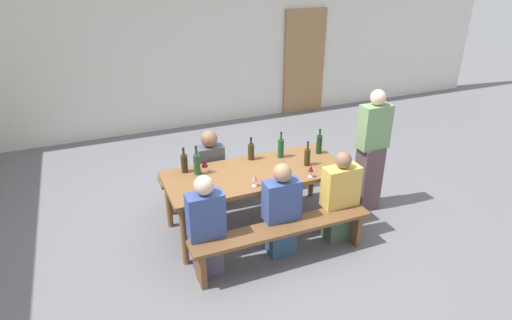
# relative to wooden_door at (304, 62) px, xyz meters

# --- Properties ---
(ground_plane) EXTENTS (24.00, 24.00, 0.00)m
(ground_plane) POSITION_rel_wooden_door_xyz_m (-2.58, -3.61, -1.05)
(ground_plane) COLOR slate
(back_wall) EXTENTS (14.00, 0.20, 3.20)m
(back_wall) POSITION_rel_wooden_door_xyz_m (-2.58, 0.14, 0.55)
(back_wall) COLOR silver
(back_wall) RESTS_ON ground
(wooden_door) EXTENTS (0.90, 0.06, 2.10)m
(wooden_door) POSITION_rel_wooden_door_xyz_m (0.00, 0.00, 0.00)
(wooden_door) COLOR #9E7247
(wooden_door) RESTS_ON ground
(tasting_table) EXTENTS (2.14, 0.89, 0.75)m
(tasting_table) POSITION_rel_wooden_door_xyz_m (-2.58, -3.61, -0.37)
(tasting_table) COLOR brown
(tasting_table) RESTS_ON ground
(bench_near) EXTENTS (2.04, 0.30, 0.45)m
(bench_near) POSITION_rel_wooden_door_xyz_m (-2.58, -4.36, -0.69)
(bench_near) COLOR brown
(bench_near) RESTS_ON ground
(bench_far) EXTENTS (2.04, 0.30, 0.45)m
(bench_far) POSITION_rel_wooden_door_xyz_m (-2.58, -2.87, -0.69)
(bench_far) COLOR brown
(bench_far) RESTS_ON ground
(wine_bottle_0) EXTENTS (0.08, 0.08, 0.34)m
(wine_bottle_0) POSITION_rel_wooden_door_xyz_m (-2.14, -3.36, -0.17)
(wine_bottle_0) COLOR #194723
(wine_bottle_0) RESTS_ON tasting_table
(wine_bottle_1) EXTENTS (0.08, 0.08, 0.29)m
(wine_bottle_1) POSITION_rel_wooden_door_xyz_m (-2.51, -3.28, -0.19)
(wine_bottle_1) COLOR #332814
(wine_bottle_1) RESTS_ON tasting_table
(wine_bottle_2) EXTENTS (0.08, 0.08, 0.31)m
(wine_bottle_2) POSITION_rel_wooden_door_xyz_m (-3.35, -3.30, -0.18)
(wine_bottle_2) COLOR #332814
(wine_bottle_2) RESTS_ON tasting_table
(wine_bottle_3) EXTENTS (0.07, 0.07, 0.33)m
(wine_bottle_3) POSITION_rel_wooden_door_xyz_m (-1.64, -3.44, -0.17)
(wine_bottle_3) COLOR #143319
(wine_bottle_3) RESTS_ON tasting_table
(wine_bottle_4) EXTENTS (0.08, 0.08, 0.35)m
(wine_bottle_4) POSITION_rel_wooden_door_xyz_m (-3.23, -3.41, -0.17)
(wine_bottle_4) COLOR #234C2D
(wine_bottle_4) RESTS_ON tasting_table
(wine_bottle_5) EXTENTS (0.07, 0.07, 0.31)m
(wine_bottle_5) POSITION_rel_wooden_door_xyz_m (-1.95, -3.69, -0.19)
(wine_bottle_5) COLOR #332814
(wine_bottle_5) RESTS_ON tasting_table
(wine_glass_0) EXTENTS (0.07, 0.07, 0.16)m
(wine_glass_0) POSITION_rel_wooden_door_xyz_m (-3.14, -3.40, -0.19)
(wine_glass_0) COLOR silver
(wine_glass_0) RESTS_ON tasting_table
(wine_glass_1) EXTENTS (0.06, 0.06, 0.15)m
(wine_glass_1) POSITION_rel_wooden_door_xyz_m (-2.06, -3.98, -0.20)
(wine_glass_1) COLOR silver
(wine_glass_1) RESTS_ON tasting_table
(wine_glass_2) EXTENTS (0.06, 0.06, 0.15)m
(wine_glass_2) POSITION_rel_wooden_door_xyz_m (-2.73, -3.93, -0.20)
(wine_glass_2) COLOR silver
(wine_glass_2) RESTS_ON tasting_table
(seated_guest_near_0) EXTENTS (0.37, 0.24, 1.14)m
(seated_guest_near_0) POSITION_rel_wooden_door_xyz_m (-3.38, -4.21, -0.51)
(seated_guest_near_0) COLOR #51485C
(seated_guest_near_0) RESTS_ON ground
(seated_guest_near_1) EXTENTS (0.39, 0.24, 1.11)m
(seated_guest_near_1) POSITION_rel_wooden_door_xyz_m (-2.53, -4.21, -0.53)
(seated_guest_near_1) COLOR navy
(seated_guest_near_1) RESTS_ON ground
(seated_guest_near_2) EXTENTS (0.42, 0.24, 1.11)m
(seated_guest_near_2) POSITION_rel_wooden_door_xyz_m (-1.79, -4.21, -0.53)
(seated_guest_near_2) COLOR #3D553E
(seated_guest_near_2) RESTS_ON ground
(seated_guest_far_0) EXTENTS (0.34, 0.24, 1.10)m
(seated_guest_far_0) POSITION_rel_wooden_door_xyz_m (-2.96, -3.02, -0.52)
(seated_guest_far_0) COLOR #513366
(seated_guest_far_0) RESTS_ON ground
(standing_host) EXTENTS (0.38, 0.24, 1.61)m
(standing_host) POSITION_rel_wooden_door_xyz_m (-1.06, -3.76, -0.27)
(standing_host) COLOR #584247
(standing_host) RESTS_ON ground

